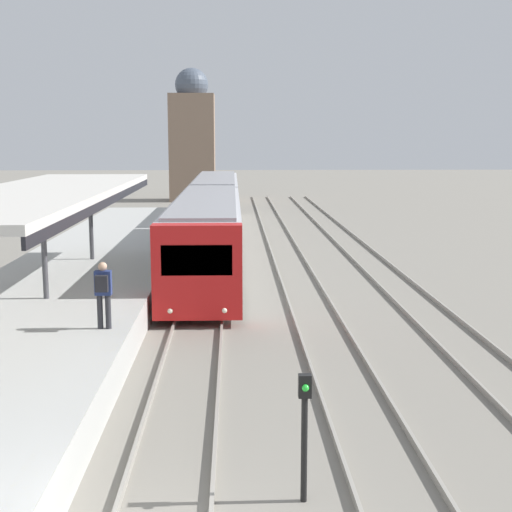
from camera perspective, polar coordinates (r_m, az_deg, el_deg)
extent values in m
cube|color=yellow|center=(10.03, -18.76, -18.67)|extent=(0.50, 80.00, 0.01)
cube|color=beige|center=(21.35, -16.80, 4.88)|extent=(4.00, 17.27, 0.20)
cube|color=black|center=(20.95, -11.57, 4.41)|extent=(0.08, 17.27, 0.24)
cylinder|color=#47474C|center=(21.52, -16.60, 0.63)|extent=(0.16, 0.16, 3.00)
cylinder|color=#47474C|center=(28.20, -13.08, 2.77)|extent=(0.16, 0.16, 3.00)
cylinder|color=#2D2D33|center=(17.96, -12.37, -4.38)|extent=(0.14, 0.14, 0.85)
cylinder|color=#2D2D33|center=(17.92, -11.74, -4.38)|extent=(0.14, 0.14, 0.85)
cube|color=navy|center=(17.78, -12.14, -2.11)|extent=(0.40, 0.22, 0.60)
sphere|color=tan|center=(17.71, -12.18, -0.83)|extent=(0.22, 0.22, 0.22)
cube|color=#232328|center=(17.58, -12.25, -2.18)|extent=(0.30, 0.18, 0.40)
cube|color=red|center=(21.23, -4.71, -1.25)|extent=(2.67, 0.70, 2.83)
cube|color=black|center=(20.83, -4.77, -0.34)|extent=(2.08, 0.04, 0.91)
sphere|color=#EFEACC|center=(21.19, -6.89, -4.39)|extent=(0.16, 0.16, 0.16)
sphere|color=#EFEACC|center=(21.11, -2.54, -4.38)|extent=(0.16, 0.16, 0.16)
cube|color=silver|center=(29.29, -3.94, 1.70)|extent=(2.67, 15.64, 2.83)
cube|color=gray|center=(29.13, -3.97, 4.58)|extent=(2.35, 15.33, 0.12)
cube|color=black|center=(29.25, -3.94, 2.31)|extent=(2.69, 14.39, 0.74)
cylinder|color=black|center=(24.59, -6.96, -2.99)|extent=(0.12, 0.70, 0.70)
cylinder|color=black|center=(24.49, -1.66, -2.97)|extent=(0.12, 0.70, 0.70)
cylinder|color=black|center=(34.56, -5.49, 0.62)|extent=(0.12, 0.70, 0.70)
cylinder|color=black|center=(34.49, -1.73, 0.64)|extent=(0.12, 0.70, 0.70)
cube|color=silver|center=(45.18, -3.22, 4.41)|extent=(2.67, 15.64, 2.83)
cube|color=gray|center=(45.07, -3.24, 6.28)|extent=(2.35, 15.33, 0.12)
cube|color=black|center=(45.15, -3.22, 4.81)|extent=(2.69, 14.39, 0.74)
cylinder|color=black|center=(40.32, -4.98, 1.88)|extent=(0.12, 0.70, 0.70)
cylinder|color=black|center=(40.26, -1.75, 1.90)|extent=(0.12, 0.70, 0.70)
cylinder|color=black|center=(50.40, -4.37, 3.39)|extent=(0.12, 0.70, 0.70)
cylinder|color=black|center=(50.35, -1.78, 3.41)|extent=(0.12, 0.70, 0.70)
cylinder|color=black|center=(11.40, 3.87, -15.21)|extent=(0.10, 0.10, 1.70)
cube|color=black|center=(11.01, 3.93, -10.33)|extent=(0.20, 0.14, 0.36)
sphere|color=green|center=(10.93, 3.98, -10.49)|extent=(0.11, 0.11, 0.11)
cube|color=#89705B|center=(65.32, -5.10, 8.61)|extent=(4.00, 4.00, 9.49)
sphere|color=#4C5666|center=(65.49, -5.17, 13.48)|extent=(2.97, 2.97, 2.97)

